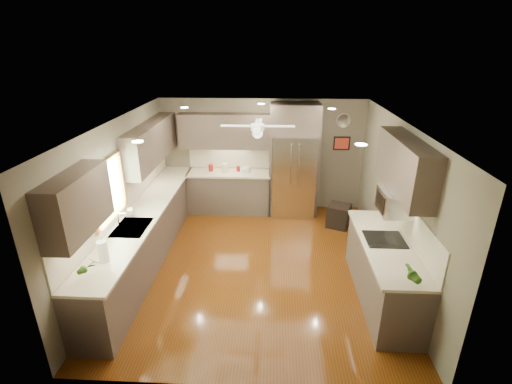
# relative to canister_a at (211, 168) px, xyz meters

# --- Properties ---
(floor) EXTENTS (5.00, 5.00, 0.00)m
(floor) POSITION_rel_canister_a_xyz_m (1.13, -2.24, -1.02)
(floor) COLOR #492409
(floor) RESTS_ON ground
(ceiling) EXTENTS (5.00, 5.00, 0.00)m
(ceiling) POSITION_rel_canister_a_xyz_m (1.13, -2.24, 1.48)
(ceiling) COLOR white
(ceiling) RESTS_ON ground
(wall_back) EXTENTS (4.50, 0.00, 4.50)m
(wall_back) POSITION_rel_canister_a_xyz_m (1.13, 0.26, 0.23)
(wall_back) COLOR #665D4D
(wall_back) RESTS_ON ground
(wall_front) EXTENTS (4.50, 0.00, 4.50)m
(wall_front) POSITION_rel_canister_a_xyz_m (1.13, -4.74, 0.23)
(wall_front) COLOR #665D4D
(wall_front) RESTS_ON ground
(wall_left) EXTENTS (0.00, 5.00, 5.00)m
(wall_left) POSITION_rel_canister_a_xyz_m (-1.12, -2.24, 0.23)
(wall_left) COLOR #665D4D
(wall_left) RESTS_ON ground
(wall_right) EXTENTS (0.00, 5.00, 5.00)m
(wall_right) POSITION_rel_canister_a_xyz_m (3.38, -2.24, 0.23)
(wall_right) COLOR #665D4D
(wall_right) RESTS_ON ground
(canister_a) EXTENTS (0.13, 0.13, 0.16)m
(canister_a) POSITION_rel_canister_a_xyz_m (0.00, 0.00, 0.00)
(canister_a) COLOR maroon
(canister_a) RESTS_ON back_run
(canister_c) EXTENTS (0.13, 0.13, 0.20)m
(canister_c) POSITION_rel_canister_a_xyz_m (0.33, -0.04, 0.01)
(canister_c) COLOR beige
(canister_c) RESTS_ON back_run
(canister_d) EXTENTS (0.08, 0.08, 0.12)m
(canister_d) POSITION_rel_canister_a_xyz_m (0.61, 0.02, -0.02)
(canister_d) COLOR maroon
(canister_d) RESTS_ON back_run
(soap_bottle) EXTENTS (0.11, 0.11, 0.19)m
(soap_bottle) POSITION_rel_canister_a_xyz_m (-0.94, -2.35, 0.02)
(soap_bottle) COLOR white
(soap_bottle) RESTS_ON left_run
(potted_plant_left) EXTENTS (0.20, 0.17, 0.32)m
(potted_plant_left) POSITION_rel_canister_a_xyz_m (-0.81, -4.06, 0.08)
(potted_plant_left) COLOR #31621C
(potted_plant_left) RESTS_ON left_run
(potted_plant_right) EXTENTS (0.20, 0.18, 0.30)m
(potted_plant_right) POSITION_rel_canister_a_xyz_m (3.06, -4.01, 0.07)
(potted_plant_right) COLOR #31621C
(potted_plant_right) RESTS_ON right_run
(bowl) EXTENTS (0.28, 0.28, 0.06)m
(bowl) POSITION_rel_canister_a_xyz_m (0.78, -0.07, -0.05)
(bowl) COLOR beige
(bowl) RESTS_ON back_run
(left_run) EXTENTS (0.65, 4.70, 1.45)m
(left_run) POSITION_rel_canister_a_xyz_m (-0.82, -2.09, -0.54)
(left_run) COLOR #4B3E36
(left_run) RESTS_ON ground
(back_run) EXTENTS (1.85, 0.65, 1.45)m
(back_run) POSITION_rel_canister_a_xyz_m (0.41, -0.03, -0.54)
(back_run) COLOR #4B3E36
(back_run) RESTS_ON ground
(uppers) EXTENTS (4.50, 4.70, 0.95)m
(uppers) POSITION_rel_canister_a_xyz_m (0.39, -1.53, 0.85)
(uppers) COLOR #4B3E36
(uppers) RESTS_ON wall_left
(window) EXTENTS (0.05, 1.12, 0.92)m
(window) POSITION_rel_canister_a_xyz_m (-1.09, -2.74, 0.53)
(window) COLOR #BFF2B2
(window) RESTS_ON wall_left
(sink) EXTENTS (0.50, 0.70, 0.32)m
(sink) POSITION_rel_canister_a_xyz_m (-0.80, -2.74, -0.11)
(sink) COLOR silver
(sink) RESTS_ON left_run
(refrigerator) EXTENTS (1.06, 0.75, 2.45)m
(refrigerator) POSITION_rel_canister_a_xyz_m (1.83, -0.08, 0.17)
(refrigerator) COLOR silver
(refrigerator) RESTS_ON ground
(right_run) EXTENTS (0.70, 2.20, 1.45)m
(right_run) POSITION_rel_canister_a_xyz_m (3.06, -3.03, -0.54)
(right_run) COLOR #4B3E36
(right_run) RESTS_ON ground
(microwave) EXTENTS (0.43, 0.55, 0.34)m
(microwave) POSITION_rel_canister_a_xyz_m (3.16, -2.79, 0.46)
(microwave) COLOR silver
(microwave) RESTS_ON wall_right
(ceiling_fan) EXTENTS (1.18, 1.18, 0.32)m
(ceiling_fan) POSITION_rel_canister_a_xyz_m (1.13, -1.94, 1.31)
(ceiling_fan) COLOR white
(ceiling_fan) RESTS_ON ceiling
(recessed_lights) EXTENTS (2.84, 3.14, 0.01)m
(recessed_lights) POSITION_rel_canister_a_xyz_m (1.09, -1.84, 1.47)
(recessed_lights) COLOR white
(recessed_lights) RESTS_ON ceiling
(wall_clock) EXTENTS (0.30, 0.03, 0.30)m
(wall_clock) POSITION_rel_canister_a_xyz_m (2.88, 0.25, 1.03)
(wall_clock) COLOR white
(wall_clock) RESTS_ON wall_back
(framed_print) EXTENTS (0.36, 0.03, 0.30)m
(framed_print) POSITION_rel_canister_a_xyz_m (2.88, 0.24, 0.53)
(framed_print) COLOR black
(framed_print) RESTS_ON wall_back
(stool) EXTENTS (0.57, 0.57, 0.50)m
(stool) POSITION_rel_canister_a_xyz_m (2.78, -0.70, -0.78)
(stool) COLOR black
(stool) RESTS_ON ground
(paper_towel) EXTENTS (0.13, 0.13, 0.33)m
(paper_towel) POSITION_rel_canister_a_xyz_m (-0.81, -3.70, 0.06)
(paper_towel) COLOR white
(paper_towel) RESTS_ON left_run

